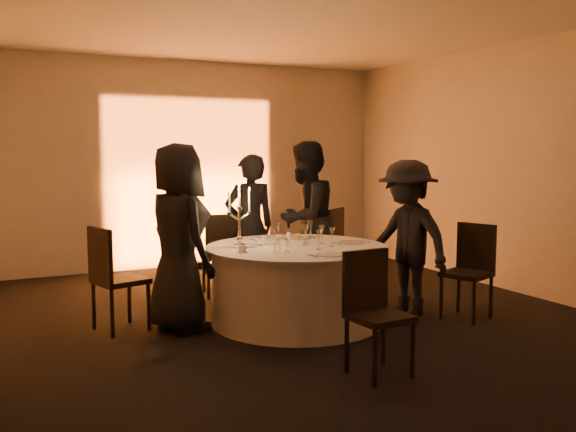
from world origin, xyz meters
name	(u,v)px	position (x,y,z in m)	size (l,w,h in m)	color
floor	(297,322)	(0.00, 0.00, 0.00)	(7.00, 7.00, 0.00)	black
ceiling	(297,15)	(0.00, 0.00, 3.00)	(7.00, 7.00, 0.00)	white
wall_back	(190,164)	(0.00, 3.50, 1.50)	(7.00, 7.00, 0.00)	#B3AEA6
wall_right	(524,168)	(3.00, 0.00, 1.50)	(7.00, 7.00, 0.00)	#B3AEA6
uplighter_fixture	(198,265)	(0.00, 3.20, 0.05)	(0.25, 0.12, 0.10)	black
banquet_table	(297,284)	(0.00, 0.00, 0.38)	(1.80, 1.80, 0.77)	black
chair_left	(112,273)	(-1.72, 0.46, 0.57)	(0.54, 0.54, 1.00)	black
chair_back_left	(222,250)	(-0.28, 1.39, 0.55)	(0.50, 0.50, 0.98)	black
chair_back_right	(327,243)	(1.05, 1.25, 0.57)	(0.61, 0.61, 1.00)	black
chair_right	(470,265)	(1.69, -0.60, 0.54)	(0.54, 0.54, 0.96)	black
chair_front	(373,305)	(-0.11, -1.55, 0.53)	(0.44, 0.44, 0.95)	black
guest_left	(178,238)	(-1.13, 0.24, 0.89)	(0.87, 0.57, 1.78)	black
guest_back_left	(250,226)	(0.00, 1.21, 0.83)	(0.61, 0.40, 1.67)	black
guest_back_right	(305,219)	(0.63, 1.03, 0.91)	(0.88, 0.69, 1.82)	black
guest_right	(407,238)	(1.15, -0.24, 0.81)	(1.04, 0.60, 1.62)	black
plate_left	(242,246)	(-0.49, 0.21, 0.78)	(0.36, 0.30, 0.01)	white
plate_back_left	(269,239)	(-0.06, 0.53, 0.78)	(0.36, 0.24, 0.01)	white
plate_back_right	(298,237)	(0.25, 0.48, 0.79)	(0.35, 0.26, 0.08)	white
plate_right	(351,243)	(0.58, -0.07, 0.78)	(0.36, 0.27, 0.01)	white
plate_front	(330,255)	(0.02, -0.63, 0.78)	(0.36, 0.26, 0.01)	white
coffee_cup	(242,249)	(-0.63, -0.14, 0.80)	(0.11, 0.11, 0.07)	white
candelabra	(239,224)	(-0.51, 0.24, 0.99)	(0.27, 0.13, 0.63)	silver
wine_glass_a	(319,235)	(0.09, -0.29, 0.91)	(0.07, 0.07, 0.19)	silver
wine_glass_b	(311,225)	(0.39, 0.44, 0.91)	(0.07, 0.07, 0.19)	silver
wine_glass_c	(322,230)	(0.29, 0.01, 0.91)	(0.07, 0.07, 0.19)	silver
wine_glass_d	(306,230)	(0.17, 0.13, 0.91)	(0.07, 0.07, 0.19)	silver
wine_glass_e	(332,233)	(0.29, -0.19, 0.91)	(0.07, 0.07, 0.19)	silver
wine_glass_f	(278,228)	(-0.04, 0.36, 0.91)	(0.07, 0.07, 0.19)	silver
wine_glass_g	(305,232)	(0.10, 0.01, 0.91)	(0.07, 0.07, 0.19)	silver
wine_glass_h	(287,237)	(-0.24, -0.28, 0.91)	(0.07, 0.07, 0.19)	silver
tumbler_a	(277,248)	(-0.35, -0.30, 0.82)	(0.07, 0.07, 0.09)	silver
tumbler_b	(289,242)	(-0.08, 0.02, 0.82)	(0.07, 0.07, 0.09)	silver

